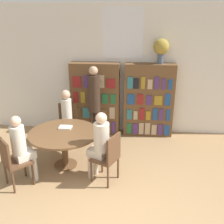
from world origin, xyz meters
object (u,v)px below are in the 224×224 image
(librarian_standing, at_px, (94,98))
(flower_vase, at_px, (161,48))
(bookshelf_left, at_px, (95,99))
(chair_left_side, at_px, (68,121))
(chair_near_camera, at_px, (12,160))
(seated_reader_right, at_px, (100,142))
(chair_far_side, at_px, (109,156))
(seated_reader_left, at_px, (67,116))
(seated_reader_back, at_px, (22,146))
(bookshelf_right, at_px, (149,101))
(reading_table, at_px, (64,137))

(librarian_standing, bearing_deg, flower_vase, 19.68)
(bookshelf_left, height_order, chair_left_side, bookshelf_left)
(chair_near_camera, xyz_separation_m, seated_reader_right, (1.40, 0.36, 0.22))
(chair_far_side, relative_size, seated_reader_left, 0.71)
(seated_reader_back, bearing_deg, bookshelf_left, 110.83)
(chair_near_camera, bearing_deg, seated_reader_left, 113.95)
(chair_near_camera, distance_m, chair_left_side, 1.75)
(bookshelf_left, xyz_separation_m, seated_reader_right, (0.36, -1.92, -0.13))
(bookshelf_right, bearing_deg, reading_table, -135.83)
(bookshelf_left, relative_size, chair_far_side, 1.89)
(bookshelf_right, height_order, reading_table, bookshelf_right)
(seated_reader_left, xyz_separation_m, seated_reader_right, (0.86, -1.14, 0.01))
(chair_left_side, bearing_deg, seated_reader_right, 114.07)
(reading_table, height_order, seated_reader_right, seated_reader_right)
(bookshelf_right, distance_m, librarian_standing, 1.32)
(chair_far_side, bearing_deg, chair_near_camera, 126.00)
(seated_reader_left, relative_size, librarian_standing, 0.73)
(reading_table, relative_size, seated_reader_right, 1.02)
(flower_vase, bearing_deg, seated_reader_back, -137.87)
(reading_table, xyz_separation_m, seated_reader_left, (-0.14, 0.78, 0.11))
(seated_reader_right, bearing_deg, reading_table, 90.00)
(bookshelf_right, height_order, seated_reader_back, bookshelf_right)
(chair_near_camera, bearing_deg, seated_reader_right, 58.17)
(seated_reader_right, relative_size, librarian_standing, 0.73)
(seated_reader_left, bearing_deg, chair_far_side, 120.05)
(chair_near_camera, xyz_separation_m, seated_reader_back, (0.13, 0.13, 0.19))
(chair_near_camera, bearing_deg, librarian_standing, 102.24)
(bookshelf_left, relative_size, seated_reader_back, 1.37)
(chair_left_side, distance_m, librarian_standing, 0.80)
(chair_far_side, bearing_deg, seated_reader_right, 90.00)
(bookshelf_right, relative_size, seated_reader_left, 1.35)
(bookshelf_left, bearing_deg, reading_table, -102.88)
(chair_far_side, height_order, seated_reader_right, seated_reader_right)
(bookshelf_left, xyz_separation_m, seated_reader_left, (-0.50, -0.79, -0.14))
(bookshelf_right, xyz_separation_m, chair_left_side, (-1.79, -0.60, -0.34))
(reading_table, distance_m, chair_left_side, 0.99)
(reading_table, height_order, librarian_standing, librarian_standing)
(chair_left_side, bearing_deg, librarian_standing, 179.89)
(flower_vase, xyz_separation_m, chair_near_camera, (-2.51, -2.29, -1.56))
(bookshelf_right, relative_size, chair_far_side, 1.89)
(bookshelf_right, xyz_separation_m, seated_reader_right, (-0.90, -1.92, -0.13))
(chair_far_side, bearing_deg, seated_reader_left, 66.05)
(reading_table, relative_size, librarian_standing, 0.74)
(bookshelf_right, distance_m, chair_far_side, 2.16)
(seated_reader_left, bearing_deg, librarian_standing, -162.80)
(chair_left_side, relative_size, seated_reader_left, 0.71)
(bookshelf_left, bearing_deg, librarian_standing, -83.73)
(bookshelf_left, height_order, flower_vase, flower_vase)
(chair_near_camera, xyz_separation_m, librarian_standing, (1.10, 1.78, 0.54))
(librarian_standing, bearing_deg, bookshelf_left, 96.27)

